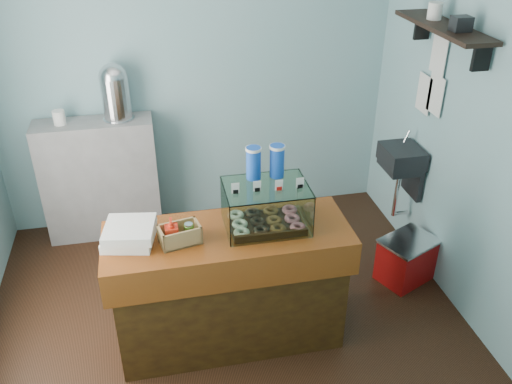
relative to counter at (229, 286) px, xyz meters
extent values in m
plane|color=black|center=(0.00, 0.25, -0.46)|extent=(3.50, 3.50, 0.00)
cube|color=#7BAEB4|center=(0.00, 1.75, 0.94)|extent=(3.50, 0.04, 2.80)
cube|color=#7BAEB4|center=(0.00, -1.25, 0.94)|extent=(3.50, 0.04, 2.80)
cube|color=#7BAEB4|center=(1.75, 0.25, 0.94)|extent=(0.04, 3.00, 2.80)
cube|color=black|center=(1.58, 0.80, 0.44)|extent=(0.30, 0.35, 0.15)
cube|color=black|center=(1.71, 0.80, 0.24)|extent=(0.04, 0.30, 0.35)
cylinder|color=silver|center=(1.65, 0.90, 0.56)|extent=(0.02, 0.02, 0.12)
cylinder|color=silver|center=(1.58, 0.80, 0.09)|extent=(0.04, 0.04, 0.45)
cube|color=black|center=(1.60, 0.55, 1.54)|extent=(0.25, 1.00, 0.03)
cube|color=black|center=(1.67, 0.15, 1.44)|extent=(0.12, 0.03, 0.18)
cube|color=black|center=(1.67, 0.95, 1.44)|extent=(0.12, 0.03, 0.18)
cube|color=white|center=(1.73, 0.70, 0.99)|extent=(0.01, 0.21, 0.30)
cube|color=white|center=(1.73, 0.87, 0.94)|extent=(0.01, 0.21, 0.30)
cube|color=white|center=(1.73, 0.75, 1.29)|extent=(0.01, 0.21, 0.30)
cube|color=#452B0D|center=(0.00, 0.00, -0.04)|extent=(1.50, 0.56, 0.84)
cube|color=#471B09|center=(0.00, 0.00, 0.41)|extent=(1.60, 0.60, 0.06)
cube|color=#471B09|center=(0.00, -0.28, 0.29)|extent=(1.60, 0.04, 0.18)
cube|color=gray|center=(-0.90, 1.57, 0.09)|extent=(1.00, 0.32, 1.10)
cube|color=black|center=(0.26, 0.03, 0.45)|extent=(0.48, 0.34, 0.02)
torus|color=beige|center=(0.08, -0.07, 0.48)|extent=(0.10, 0.10, 0.03)
torus|color=black|center=(0.20, -0.08, 0.48)|extent=(0.10, 0.10, 0.03)
torus|color=brown|center=(0.32, -0.08, 0.48)|extent=(0.10, 0.10, 0.03)
torus|color=#EA6E7D|center=(0.43, -0.08, 0.48)|extent=(0.10, 0.10, 0.03)
torus|color=beige|center=(0.08, 0.03, 0.48)|extent=(0.10, 0.10, 0.03)
torus|color=black|center=(0.20, 0.03, 0.48)|extent=(0.10, 0.10, 0.03)
torus|color=brown|center=(0.32, 0.03, 0.48)|extent=(0.10, 0.10, 0.03)
torus|color=#EA6E7D|center=(0.44, 0.03, 0.48)|extent=(0.10, 0.10, 0.03)
torus|color=beige|center=(0.08, 0.14, 0.48)|extent=(0.10, 0.10, 0.03)
torus|color=black|center=(0.20, 0.14, 0.48)|extent=(0.10, 0.10, 0.03)
torus|color=brown|center=(0.32, 0.14, 0.48)|extent=(0.10, 0.10, 0.03)
torus|color=#EA6E7D|center=(0.44, 0.14, 0.48)|extent=(0.10, 0.10, 0.03)
cube|color=white|center=(0.26, -0.16, 0.59)|extent=(0.53, 0.01, 0.29)
cube|color=white|center=(0.26, 0.22, 0.59)|extent=(0.53, 0.01, 0.29)
cube|color=white|center=(-0.01, 0.03, 0.59)|extent=(0.01, 0.38, 0.29)
cube|color=white|center=(0.52, 0.03, 0.59)|extent=(0.01, 0.38, 0.29)
cube|color=white|center=(0.26, 0.03, 0.73)|extent=(0.54, 0.40, 0.01)
cube|color=white|center=(0.05, -0.02, 0.77)|extent=(0.05, 0.00, 0.07)
cube|color=black|center=(0.05, -0.02, 0.75)|extent=(0.03, 0.02, 0.02)
cube|color=white|center=(0.19, -0.02, 0.77)|extent=(0.05, 0.00, 0.07)
cube|color=black|center=(0.19, -0.02, 0.75)|extent=(0.03, 0.02, 0.02)
cube|color=white|center=(0.33, -0.02, 0.77)|extent=(0.05, 0.00, 0.07)
cube|color=red|center=(0.33, -0.02, 0.75)|extent=(0.03, 0.02, 0.02)
cube|color=white|center=(0.46, -0.02, 0.77)|extent=(0.05, 0.00, 0.07)
cube|color=black|center=(0.46, -0.02, 0.75)|extent=(0.03, 0.02, 0.02)
cylinder|color=blue|center=(0.20, 0.15, 0.85)|extent=(0.09, 0.09, 0.22)
cylinder|color=white|center=(0.20, 0.15, 0.95)|extent=(0.10, 0.10, 0.02)
cylinder|color=blue|center=(0.36, 0.15, 0.85)|extent=(0.09, 0.09, 0.22)
cylinder|color=white|center=(0.36, 0.15, 0.95)|extent=(0.10, 0.10, 0.02)
cube|color=#A68C53|center=(-0.31, -0.04, 0.45)|extent=(0.28, 0.20, 0.01)
cube|color=#A68C53|center=(-0.29, -0.11, 0.50)|extent=(0.25, 0.07, 0.12)
cube|color=#A68C53|center=(-0.32, 0.02, 0.50)|extent=(0.25, 0.07, 0.12)
cube|color=#A68C53|center=(-0.42, -0.07, 0.50)|extent=(0.05, 0.15, 0.12)
cube|color=#A68C53|center=(-0.19, -0.02, 0.50)|extent=(0.05, 0.15, 0.12)
imported|color=red|center=(-0.36, -0.06, 0.54)|extent=(0.10, 0.10, 0.18)
cylinder|color=#4B8524|center=(-0.25, -0.03, 0.50)|extent=(0.06, 0.06, 0.10)
cylinder|color=silver|center=(-0.25, -0.03, 0.56)|extent=(0.05, 0.05, 0.01)
cube|color=white|center=(-0.62, 0.03, 0.47)|extent=(0.36, 0.36, 0.06)
cube|color=white|center=(-0.61, 0.02, 0.53)|extent=(0.35, 0.35, 0.06)
cylinder|color=silver|center=(-0.67, 1.59, 0.65)|extent=(0.26, 0.26, 0.01)
cylinder|color=silver|center=(-0.67, 1.59, 0.83)|extent=(0.23, 0.23, 0.36)
sphere|color=silver|center=(-0.67, 1.59, 1.01)|extent=(0.23, 0.23, 0.23)
cube|color=#A80D0D|center=(1.51, 0.35, -0.28)|extent=(0.50, 0.45, 0.36)
cube|color=silver|center=(1.51, 0.35, -0.09)|extent=(0.53, 0.48, 0.02)
camera|label=1|loc=(-0.41, -2.85, 2.41)|focal=38.00mm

